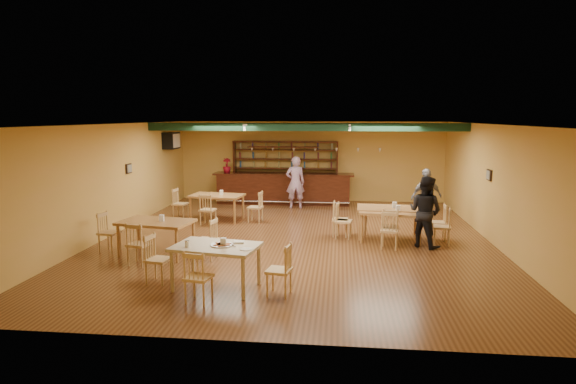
# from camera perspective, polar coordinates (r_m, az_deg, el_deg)

# --- Properties ---
(floor) EXTENTS (12.00, 12.00, 0.00)m
(floor) POSITION_cam_1_polar(r_m,az_deg,el_deg) (12.93, 0.93, -5.47)
(floor) COLOR #533017
(floor) RESTS_ON ground
(ceiling_beam) EXTENTS (10.00, 0.30, 0.25)m
(ceiling_beam) POSITION_cam_1_polar(r_m,az_deg,el_deg) (15.32, 1.92, 7.62)
(ceiling_beam) COLOR black
(ceiling_beam) RESTS_ON ceiling
(track_rail_left) EXTENTS (0.05, 2.50, 0.05)m
(track_rail_left) POSITION_cam_1_polar(r_m,az_deg,el_deg) (16.15, -4.37, 7.91)
(track_rail_left) COLOR white
(track_rail_left) RESTS_ON ceiling
(track_rail_right) EXTENTS (0.05, 2.50, 0.05)m
(track_rail_right) POSITION_cam_1_polar(r_m,az_deg,el_deg) (15.88, 7.17, 7.86)
(track_rail_right) COLOR white
(track_rail_right) RESTS_ON ceiling
(ac_unit) EXTENTS (0.34, 0.70, 0.48)m
(ac_unit) POSITION_cam_1_polar(r_m,az_deg,el_deg) (17.72, -13.50, 5.87)
(ac_unit) COLOR white
(ac_unit) RESTS_ON wall_left
(picture_left) EXTENTS (0.04, 0.34, 0.28)m
(picture_left) POSITION_cam_1_polar(r_m,az_deg,el_deg) (14.87, -18.14, 2.63)
(picture_left) COLOR black
(picture_left) RESTS_ON wall_left
(picture_right) EXTENTS (0.04, 0.34, 0.28)m
(picture_right) POSITION_cam_1_polar(r_m,az_deg,el_deg) (13.62, 22.48, 1.86)
(picture_right) COLOR black
(picture_right) RESTS_ON wall_right
(bar_counter) EXTENTS (5.13, 0.85, 1.13)m
(bar_counter) POSITION_cam_1_polar(r_m,az_deg,el_deg) (17.94, -0.53, 0.42)
(bar_counter) COLOR black
(bar_counter) RESTS_ON ground
(back_bar_hutch) EXTENTS (3.97, 0.40, 2.28)m
(back_bar_hutch) POSITION_cam_1_polar(r_m,az_deg,el_deg) (18.49, -0.31, 2.47)
(back_bar_hutch) COLOR black
(back_bar_hutch) RESTS_ON ground
(poinsettia) EXTENTS (0.38, 0.38, 0.53)m
(poinsettia) POSITION_cam_1_polar(r_m,az_deg,el_deg) (18.21, -7.17, 3.11)
(poinsettia) COLOR maroon
(poinsettia) RESTS_ON bar_counter
(dining_table_a) EXTENTS (1.70, 1.16, 0.79)m
(dining_table_a) POSITION_cam_1_polar(r_m,az_deg,el_deg) (15.31, -8.29, -1.79)
(dining_table_a) COLOR #AD7A3D
(dining_table_a) RESTS_ON ground
(dining_table_b) EXTENTS (1.68, 1.05, 0.82)m
(dining_table_b) POSITION_cam_1_polar(r_m,az_deg,el_deg) (13.19, 11.65, -3.54)
(dining_table_b) COLOR #AD7A3D
(dining_table_b) RESTS_ON ground
(dining_table_c) EXTENTS (1.77, 1.23, 0.82)m
(dining_table_c) POSITION_cam_1_polar(r_m,az_deg,el_deg) (11.73, -15.11, -5.23)
(dining_table_c) COLOR #AD7A3D
(dining_table_c) RESTS_ON ground
(dining_table_d) EXTENTS (1.73, 1.20, 0.80)m
(dining_table_d) POSITION_cam_1_polar(r_m,az_deg,el_deg) (12.87, 12.01, -3.92)
(dining_table_d) COLOR #AD7A3D
(dining_table_d) RESTS_ON ground
(near_table) EXTENTS (1.70, 1.24, 0.83)m
(near_table) POSITION_cam_1_polar(r_m,az_deg,el_deg) (9.31, -8.37, -8.65)
(near_table) COLOR tan
(near_table) RESTS_ON ground
(pizza_tray) EXTENTS (0.56, 0.56, 0.01)m
(pizza_tray) POSITION_cam_1_polar(r_m,az_deg,el_deg) (9.17, -7.76, -6.17)
(pizza_tray) COLOR silver
(pizza_tray) RESTS_ON near_table
(parmesan_shaker) EXTENTS (0.09, 0.09, 0.11)m
(parmesan_shaker) POSITION_cam_1_polar(r_m,az_deg,el_deg) (9.17, -11.73, -5.97)
(parmesan_shaker) COLOR #EAE5C6
(parmesan_shaker) RESTS_ON near_table
(napkin_stack) EXTENTS (0.21, 0.17, 0.03)m
(napkin_stack) POSITION_cam_1_polar(r_m,az_deg,el_deg) (9.32, -5.77, -5.85)
(napkin_stack) COLOR white
(napkin_stack) RESTS_ON near_table
(pizza_server) EXTENTS (0.26, 0.31, 0.00)m
(pizza_server) POSITION_cam_1_polar(r_m,az_deg,el_deg) (9.18, -6.67, -6.07)
(pizza_server) COLOR silver
(pizza_server) RESTS_ON pizza_tray
(side_plate) EXTENTS (0.25, 0.25, 0.01)m
(side_plate) POSITION_cam_1_polar(r_m,az_deg,el_deg) (8.86, -4.95, -6.67)
(side_plate) COLOR white
(side_plate) RESTS_ON near_table
(patron_bar) EXTENTS (0.74, 0.56, 1.82)m
(patron_bar) POSITION_cam_1_polar(r_m,az_deg,el_deg) (17.03, 0.86, 1.14)
(patron_bar) COLOR #90499F
(patron_bar) RESTS_ON ground
(patron_right_a) EXTENTS (1.09, 1.06, 1.77)m
(patron_right_a) POSITION_cam_1_polar(r_m,az_deg,el_deg) (12.43, 15.74, -2.22)
(patron_right_a) COLOR black
(patron_right_a) RESTS_ON ground
(patron_right_b) EXTENTS (1.07, 0.76, 1.69)m
(patron_right_b) POSITION_cam_1_polar(r_m,az_deg,el_deg) (14.90, 15.89, -0.58)
(patron_right_b) COLOR gray
(patron_right_b) RESTS_ON ground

